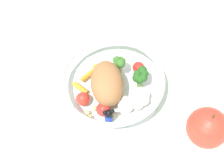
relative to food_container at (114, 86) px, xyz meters
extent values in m
plane|color=silver|center=(-0.01, 0.00, -0.03)|extent=(2.40, 2.40, 0.00)
cylinder|color=white|center=(0.01, 0.00, -0.02)|extent=(0.20, 0.20, 0.01)
torus|color=white|center=(0.01, 0.00, 0.01)|extent=(0.21, 0.21, 0.01)
ellipsoid|color=#9E663D|center=(0.01, 0.01, 0.01)|extent=(0.11, 0.12, 0.06)
cylinder|color=#7FAD5B|center=(-0.03, -0.04, -0.01)|extent=(0.01, 0.01, 0.02)
sphere|color=#23561E|center=(-0.03, -0.04, 0.01)|extent=(0.02, 0.02, 0.02)
sphere|color=#23561E|center=(-0.03, -0.04, 0.01)|extent=(0.02, 0.02, 0.02)
sphere|color=#23561E|center=(-0.04, -0.03, 0.01)|extent=(0.02, 0.02, 0.02)
sphere|color=#23561E|center=(-0.04, -0.04, 0.02)|extent=(0.02, 0.02, 0.02)
sphere|color=#23561E|center=(-0.04, -0.05, 0.02)|extent=(0.02, 0.02, 0.02)
sphere|color=#23561E|center=(-0.03, -0.05, 0.02)|extent=(0.02, 0.02, 0.02)
cylinder|color=#7FAD5B|center=(0.02, -0.05, -0.01)|extent=(0.01, 0.01, 0.03)
sphere|color=#386B28|center=(0.03, -0.05, 0.02)|extent=(0.02, 0.02, 0.02)
sphere|color=#386B28|center=(0.02, -0.04, 0.01)|extent=(0.02, 0.02, 0.02)
sphere|color=#386B28|center=(0.01, -0.04, 0.02)|extent=(0.02, 0.02, 0.02)
sphere|color=#386B28|center=(0.01, -0.05, 0.02)|extent=(0.01, 0.01, 0.01)
sphere|color=#386B28|center=(0.02, -0.05, 0.01)|extent=(0.02, 0.02, 0.02)
sphere|color=silver|center=(-0.05, -0.01, -0.01)|extent=(0.03, 0.03, 0.03)
sphere|color=silver|center=(-0.05, -0.01, -0.01)|extent=(0.02, 0.02, 0.02)
sphere|color=silver|center=(-0.06, 0.00, -0.01)|extent=(0.03, 0.03, 0.03)
sphere|color=silver|center=(-0.06, -0.01, -0.01)|extent=(0.02, 0.02, 0.02)
sphere|color=silver|center=(-0.06, -0.01, -0.01)|extent=(0.02, 0.02, 0.02)
sphere|color=silver|center=(-0.06, -0.02, -0.01)|extent=(0.03, 0.03, 0.03)
sphere|color=silver|center=(-0.05, -0.02, -0.01)|extent=(0.02, 0.02, 0.02)
sphere|color=white|center=(-0.04, 0.02, -0.01)|extent=(0.02, 0.02, 0.02)
sphere|color=white|center=(-0.04, 0.02, -0.01)|extent=(0.02, 0.02, 0.02)
sphere|color=white|center=(-0.04, 0.02, 0.00)|extent=(0.02, 0.02, 0.02)
sphere|color=white|center=(-0.05, 0.02, -0.01)|extent=(0.02, 0.02, 0.02)
sphere|color=white|center=(-0.04, 0.02, -0.01)|extent=(0.02, 0.02, 0.02)
sphere|color=white|center=(-0.04, 0.01, -0.01)|extent=(0.03, 0.03, 0.03)
cube|color=yellow|center=(-0.03, 0.06, -0.02)|extent=(0.02, 0.02, 0.00)
cylinder|color=#1933B2|center=(-0.03, 0.06, -0.01)|extent=(0.02, 0.02, 0.02)
sphere|color=black|center=(-0.03, 0.06, 0.01)|extent=(0.02, 0.02, 0.02)
sphere|color=black|center=(-0.03, 0.06, 0.02)|extent=(0.01, 0.01, 0.01)
sphere|color=black|center=(-0.04, 0.05, 0.02)|extent=(0.01, 0.01, 0.01)
cylinder|color=orange|center=(0.06, 0.01, -0.02)|extent=(0.02, 0.04, 0.01)
cylinder|color=orange|center=(0.06, -0.03, -0.02)|extent=(0.02, 0.03, 0.01)
cylinder|color=orange|center=(0.06, 0.03, -0.02)|extent=(0.04, 0.01, 0.01)
sphere|color=red|center=(0.03, 0.06, -0.01)|extent=(0.03, 0.03, 0.03)
sphere|color=red|center=(-0.01, -0.07, -0.01)|extent=(0.02, 0.02, 0.02)
sphere|color=red|center=(-0.01, 0.05, -0.01)|extent=(0.03, 0.03, 0.03)
sphere|color=tan|center=(0.00, -0.08, -0.02)|extent=(0.01, 0.01, 0.01)
sphere|color=tan|center=(-0.03, 0.05, -0.02)|extent=(0.01, 0.01, 0.01)
sphere|color=#D1B775|center=(0.01, 0.07, -0.01)|extent=(0.01, 0.01, 0.01)
sphere|color=#D1B775|center=(0.01, 0.05, -0.02)|extent=(0.01, 0.01, 0.01)
sphere|color=#D1B775|center=(0.04, -0.04, -0.02)|extent=(0.01, 0.01, 0.01)
sphere|color=#D1B775|center=(0.00, 0.08, -0.02)|extent=(0.01, 0.01, 0.01)
sphere|color=#BC3828|center=(-0.19, -0.02, 0.01)|extent=(0.08, 0.08, 0.08)
cylinder|color=brown|center=(-0.19, -0.02, 0.05)|extent=(0.00, 0.00, 0.01)
cube|color=white|center=(0.25, -0.02, -0.03)|extent=(0.20, 0.20, 0.01)
camera|label=1|loc=(-0.20, 0.29, 0.53)|focal=52.62mm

